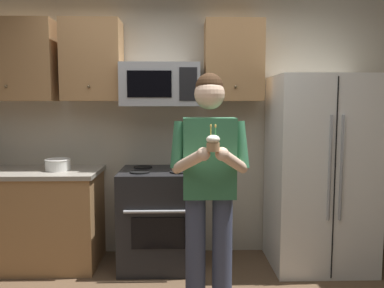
% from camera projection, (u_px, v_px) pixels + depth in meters
% --- Properties ---
extents(wall_back, '(4.40, 0.10, 2.60)m').
position_uv_depth(wall_back, '(177.00, 127.00, 3.99)').
color(wall_back, '#B7AD99').
rests_on(wall_back, ground).
extents(oven_range, '(0.76, 0.70, 0.93)m').
position_uv_depth(oven_range, '(161.00, 218.00, 3.69)').
color(oven_range, black).
rests_on(oven_range, ground).
extents(microwave, '(0.74, 0.41, 0.40)m').
position_uv_depth(microwave, '(161.00, 85.00, 3.68)').
color(microwave, '#9EA0A5').
extents(refrigerator, '(0.90, 0.75, 1.80)m').
position_uv_depth(refrigerator, '(320.00, 172.00, 3.64)').
color(refrigerator, white).
rests_on(refrigerator, ground).
extents(cabinet_row_upper, '(2.78, 0.36, 0.76)m').
position_uv_depth(cabinet_row_upper, '(101.00, 61.00, 3.69)').
color(cabinet_row_upper, '#9E7247').
extents(counter_left, '(1.44, 0.66, 0.92)m').
position_uv_depth(counter_left, '(24.00, 218.00, 3.67)').
color(counter_left, '#9E7247').
rests_on(counter_left, ground).
extents(bowl_large_white, '(0.24, 0.24, 0.11)m').
position_uv_depth(bowl_large_white, '(58.00, 164.00, 3.62)').
color(bowl_large_white, white).
rests_on(bowl_large_white, counter_left).
extents(person, '(0.60, 0.48, 1.76)m').
position_uv_depth(person, '(209.00, 179.00, 2.82)').
color(person, '#383F59').
rests_on(person, ground).
extents(cupcake, '(0.09, 0.09, 0.17)m').
position_uv_depth(cupcake, '(213.00, 143.00, 2.46)').
color(cupcake, '#A87F56').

